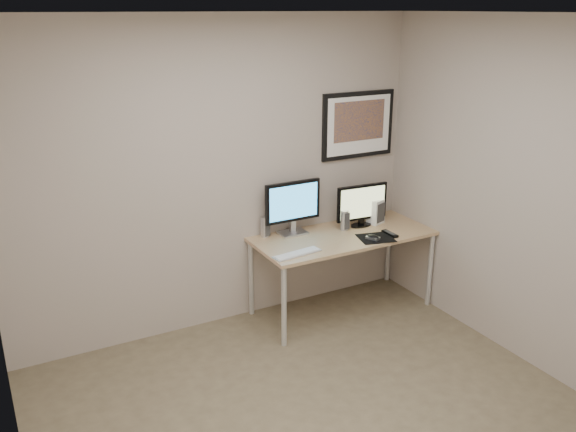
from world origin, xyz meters
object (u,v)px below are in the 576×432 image
(monitor_tv, at_px, (362,204))
(keyboard, at_px, (297,254))
(desk, at_px, (343,242))
(fan_unit, at_px, (376,211))
(speaker_right, at_px, (345,220))
(monitor_large, at_px, (293,205))
(framed_art, at_px, (358,125))
(speaker_left, at_px, (265,227))

(monitor_tv, height_order, keyboard, monitor_tv)
(desk, relative_size, fan_unit, 7.00)
(speaker_right, bearing_deg, keyboard, -159.15)
(monitor_tv, distance_m, speaker_right, 0.23)
(monitor_tv, xyz_separation_m, fan_unit, (0.16, 0.00, -0.10))
(monitor_large, bearing_deg, speaker_right, -16.06)
(framed_art, distance_m, monitor_tv, 0.72)
(speaker_left, height_order, keyboard, speaker_left)
(desk, height_order, speaker_right, speaker_right)
(desk, relative_size, keyboard, 3.79)
(monitor_tv, relative_size, speaker_right, 2.75)
(desk, xyz_separation_m, keyboard, (-0.58, -0.20, 0.07))
(speaker_left, bearing_deg, desk, -41.50)
(monitor_large, bearing_deg, keyboard, -114.75)
(speaker_right, bearing_deg, fan_unit, -1.90)
(monitor_large, xyz_separation_m, keyboard, (-0.20, -0.43, -0.26))
(keyboard, height_order, fan_unit, fan_unit)
(desk, height_order, monitor_tv, monitor_tv)
(monitor_tv, xyz_separation_m, speaker_left, (-0.90, 0.18, -0.12))
(monitor_tv, bearing_deg, desk, -153.63)
(fan_unit, bearing_deg, keyboard, 177.24)
(speaker_left, relative_size, fan_unit, 0.79)
(monitor_tv, xyz_separation_m, keyboard, (-0.85, -0.31, -0.20))
(monitor_large, xyz_separation_m, speaker_right, (0.46, -0.13, -0.17))
(desk, height_order, framed_art, framed_art)
(framed_art, xyz_separation_m, keyboard, (-0.93, -0.53, -0.88))
(framed_art, bearing_deg, speaker_left, -177.43)
(speaker_right, bearing_deg, framed_art, 36.56)
(keyboard, bearing_deg, speaker_right, 18.02)
(framed_art, bearing_deg, desk, -136.54)
(desk, distance_m, keyboard, 0.62)
(monitor_large, distance_m, keyboard, 0.54)
(desk, distance_m, speaker_left, 0.71)
(fan_unit, bearing_deg, desk, 174.57)
(speaker_left, bearing_deg, speaker_right, -31.77)
(monitor_large, relative_size, speaker_right, 2.89)
(speaker_left, distance_m, keyboard, 0.50)
(framed_art, relative_size, monitor_large, 1.43)
(speaker_right, bearing_deg, monitor_large, 160.28)
(desk, height_order, keyboard, keyboard)
(monitor_tv, height_order, speaker_right, monitor_tv)
(speaker_left, xyz_separation_m, keyboard, (0.05, -0.49, -0.08))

